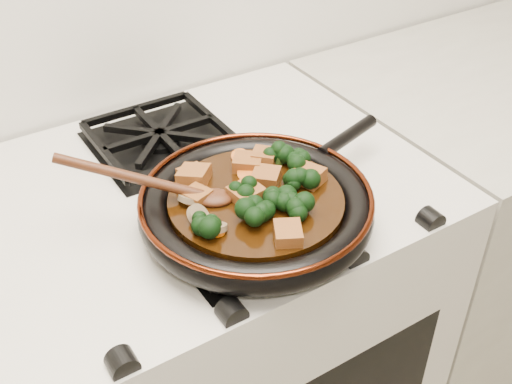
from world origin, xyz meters
TOP-DOWN VIEW (x-y plane):
  - stove at (0.00, 1.69)m, footprint 0.76×0.60m
  - burner_grate_front at (0.00, 1.55)m, footprint 0.23×0.23m
  - burner_grate_back at (0.00, 1.83)m, footprint 0.23×0.23m
  - skillet at (0.02, 1.54)m, footprint 0.46×0.34m
  - braising_sauce at (0.02, 1.54)m, footprint 0.26×0.26m
  - tofu_cube_0 at (-0.06, 1.58)m, footprint 0.05×0.04m
  - tofu_cube_1 at (0.11, 1.53)m, footprint 0.05×0.05m
  - tofu_cube_2 at (0.01, 1.55)m, footprint 0.05×0.05m
  - tofu_cube_3 at (0.01, 1.44)m, footprint 0.05×0.05m
  - tofu_cube_4 at (0.01, 1.54)m, footprint 0.05×0.05m
  - tofu_cube_5 at (-0.04, 1.63)m, footprint 0.04×0.04m
  - tofu_cube_6 at (0.05, 1.57)m, footprint 0.06×0.05m
  - tofu_cube_7 at (0.08, 1.61)m, footprint 0.06×0.06m
  - tofu_cube_8 at (0.05, 1.61)m, footprint 0.06×0.06m
  - tofu_cube_9 at (-0.04, 1.62)m, footprint 0.06×0.06m
  - broccoli_floret_0 at (-0.08, 1.51)m, footprint 0.08×0.08m
  - broccoli_floret_1 at (0.01, 1.54)m, footprint 0.08×0.09m
  - broccoli_floret_2 at (-0.01, 1.49)m, footprint 0.08×0.08m
  - broccoli_floret_3 at (0.09, 1.53)m, footprint 0.08×0.08m
  - broccoli_floret_4 at (0.11, 1.57)m, footprint 0.07×0.07m
  - broccoli_floret_5 at (0.09, 1.59)m, footprint 0.09×0.09m
  - broccoli_floret_6 at (0.04, 1.47)m, footprint 0.08×0.09m
  - broccoli_floret_7 at (0.04, 1.50)m, footprint 0.08×0.08m
  - carrot_coin_0 at (0.02, 1.57)m, footprint 0.03×0.03m
  - carrot_coin_1 at (0.04, 1.59)m, footprint 0.03×0.03m
  - carrot_coin_2 at (0.05, 1.64)m, footprint 0.03×0.03m
  - carrot_coin_3 at (-0.07, 1.50)m, footprint 0.03×0.03m
  - mushroom_slice_0 at (-0.08, 1.54)m, footprint 0.05×0.05m
  - mushroom_slice_1 at (-0.07, 1.58)m, footprint 0.05×0.05m
  - mushroom_slice_2 at (-0.07, 1.51)m, footprint 0.05×0.05m
  - wooden_spoon at (-0.09, 1.60)m, footprint 0.14×0.10m

SIDE VIEW (x-z plane):
  - stove at x=0.00m, z-range 0.00..0.90m
  - burner_grate_front at x=0.00m, z-range 0.90..0.93m
  - burner_grate_back at x=0.00m, z-range 0.90..0.93m
  - skillet at x=0.02m, z-range 0.92..0.97m
  - braising_sauce at x=0.02m, z-range 0.94..0.96m
  - carrot_coin_0 at x=0.02m, z-range 0.96..0.97m
  - carrot_coin_1 at x=0.04m, z-range 0.95..0.98m
  - carrot_coin_2 at x=0.05m, z-range 0.95..0.97m
  - carrot_coin_3 at x=-0.07m, z-range 0.96..0.97m
  - mushroom_slice_0 at x=-0.08m, z-range 0.95..0.98m
  - mushroom_slice_1 at x=-0.07m, z-range 0.95..0.98m
  - mushroom_slice_2 at x=-0.07m, z-range 0.96..0.98m
  - tofu_cube_4 at x=0.01m, z-range 0.95..0.98m
  - tofu_cube_0 at x=-0.06m, z-range 0.96..0.98m
  - tofu_cube_5 at x=-0.04m, z-range 0.95..0.98m
  - tofu_cube_6 at x=0.05m, z-range 0.95..0.98m
  - broccoli_floret_1 at x=0.01m, z-range 0.93..1.00m
  - tofu_cube_2 at x=0.01m, z-range 0.96..0.98m
  - tofu_cube_3 at x=0.01m, z-range 0.96..0.98m
  - tofu_cube_7 at x=0.08m, z-range 0.95..0.98m
  - broccoli_floret_4 at x=0.11m, z-range 0.94..1.00m
  - broccoli_floret_0 at x=-0.08m, z-range 0.94..1.00m
  - tofu_cube_8 at x=0.05m, z-range 0.96..0.98m
  - tofu_cube_9 at x=-0.04m, z-range 0.95..0.98m
  - tofu_cube_1 at x=0.11m, z-range 0.95..0.98m
  - broccoli_floret_3 at x=0.09m, z-range 0.94..0.99m
  - broccoli_floret_2 at x=-0.01m, z-range 0.94..1.00m
  - broccoli_floret_7 at x=0.04m, z-range 0.94..1.00m
  - broccoli_floret_5 at x=0.09m, z-range 0.94..1.01m
  - broccoli_floret_6 at x=0.04m, z-range 0.94..1.00m
  - wooden_spoon at x=-0.09m, z-range 0.87..1.10m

